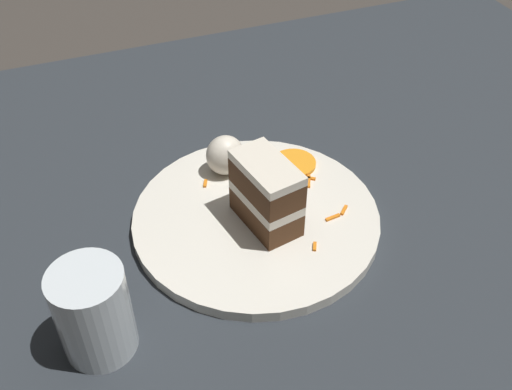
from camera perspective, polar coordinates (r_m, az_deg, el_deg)
ground_plane at (r=0.81m, az=2.25°, el=-1.98°), size 6.00×6.00×0.00m
dining_table at (r=0.80m, az=2.28°, el=-1.28°), size 1.33×0.97×0.03m
plate at (r=0.75m, az=0.00°, el=-2.22°), size 0.31×0.31×0.01m
cake_slice at (r=0.71m, az=0.99°, el=0.15°), size 0.07×0.10×0.09m
cream_dollop at (r=0.80m, az=-2.95°, el=3.82°), size 0.05×0.05×0.06m
orange_garnish at (r=0.82m, az=3.63°, el=3.04°), size 0.06×0.06×0.00m
carrot_shreds_scatter at (r=0.77m, az=4.33°, el=-0.29°), size 0.16×0.17×0.00m
drinking_glass at (r=0.63m, az=-15.09°, el=-11.13°), size 0.07×0.07×0.11m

